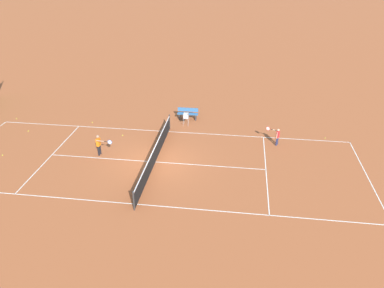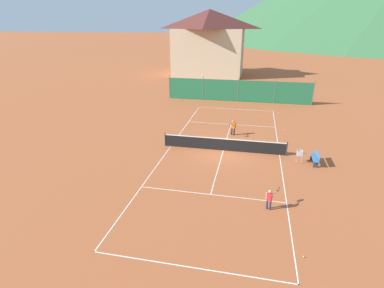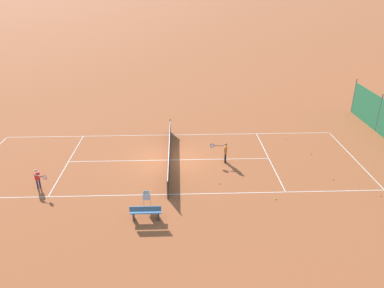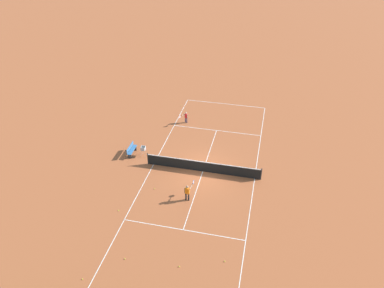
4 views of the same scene
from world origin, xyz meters
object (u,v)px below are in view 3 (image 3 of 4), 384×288
Objects in this scene: tennis_ball_far_corner at (220,183)px; tennis_ball_service_box at (333,179)px; tennis_ball_by_net_left at (311,154)px; tennis_ball_mid_court at (381,195)px; player_far_baseline at (38,177)px; courtside_bench at (146,212)px; tennis_ball_near_corner at (286,139)px; tennis_ball_by_net_right at (276,199)px; tennis_net at (169,153)px; player_near_baseline at (225,151)px; ball_hopper at (147,196)px.

tennis_ball_service_box is at bearing 92.09° from tennis_ball_far_corner.
tennis_ball_by_net_left and tennis_ball_mid_court have the same top height.
player_far_baseline is 6.92m from courtside_bench.
tennis_ball_by_net_right is at bearing -18.62° from tennis_ball_near_corner.
tennis_ball_service_box is 1.00× the size of tennis_ball_near_corner.
courtside_bench is at bearing -9.07° from tennis_net.
tennis_ball_by_net_right is at bearing 26.61° from player_near_baseline.
tennis_ball_service_box is at bearing 91.07° from player_far_baseline.
courtside_bench is at bearing -50.25° from tennis_ball_far_corner.
tennis_ball_near_corner is 1.00× the size of tennis_ball_by_net_left.
courtside_bench is (9.39, -9.34, 0.42)m from tennis_ball_near_corner.
player_near_baseline reaches higher than player_far_baseline.
tennis_ball_mid_court is (5.15, 2.08, 0.00)m from tennis_ball_by_net_left.
courtside_bench is at bearing -71.57° from tennis_ball_service_box.
tennis_net is 139.09× the size of tennis_ball_mid_court.
player_near_baseline is at bearing 137.32° from ball_hopper.
ball_hopper is (2.14, 6.12, -0.01)m from player_far_baseline.
ball_hopper is at bearing -42.68° from player_near_baseline.
tennis_ball_mid_court is at bearing 21.97° from tennis_ball_by_net_left.
tennis_net is at bearing -130.20° from tennis_ball_by_net_right.
tennis_ball_near_corner is (-6.20, 15.48, -0.63)m from player_far_baseline.
tennis_ball_mid_court is at bearing 97.73° from courtside_bench.
courtside_bench is (1.68, -12.40, 0.42)m from tennis_ball_mid_court.
player_near_baseline is 6.00m from tennis_ball_near_corner.
tennis_ball_far_corner is (-1.72, -2.78, 0.00)m from tennis_ball_by_net_right.
tennis_ball_by_net_left is at bearing 20.95° from tennis_ball_near_corner.
tennis_ball_service_box is 1.00× the size of tennis_ball_by_net_left.
tennis_ball_service_box is (2.84, 9.49, -0.47)m from tennis_net.
tennis_ball_mid_court is at bearing 61.70° from player_near_baseline.
player_far_baseline is at bearing -88.93° from tennis_ball_service_box.
player_near_baseline is 5.94m from tennis_ball_by_net_left.
player_far_baseline is 17.06× the size of tennis_ball_by_net_left.
tennis_ball_by_net_left is (-3.65, 16.45, -0.63)m from player_far_baseline.
ball_hopper is 1.07m from courtside_bench.
tennis_ball_by_net_left is at bearing 102.49° from player_far_baseline.
player_near_baseline is 19.92× the size of tennis_ball_by_net_right.
player_far_baseline is 16.68m from tennis_ball_near_corner.
tennis_net reaches higher than tennis_ball_near_corner.
tennis_ball_service_box is 1.00× the size of tennis_ball_far_corner.
ball_hopper is at bearing 70.72° from player_far_baseline.
player_near_baseline is at bearing -153.39° from tennis_ball_by_net_right.
ball_hopper is 0.59× the size of courtside_bench.
ball_hopper reaches higher than tennis_ball_by_net_right.
player_far_baseline is 10.07m from tennis_ball_far_corner.
player_far_baseline reaches higher than tennis_ball_service_box.
tennis_ball_service_box is at bearing 108.43° from courtside_bench.
player_near_baseline reaches higher than courtside_bench.
player_near_baseline reaches higher than tennis_net.
tennis_ball_far_corner is 4.56m from ball_hopper.
tennis_ball_by_net_right is 1.00× the size of tennis_ball_far_corner.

